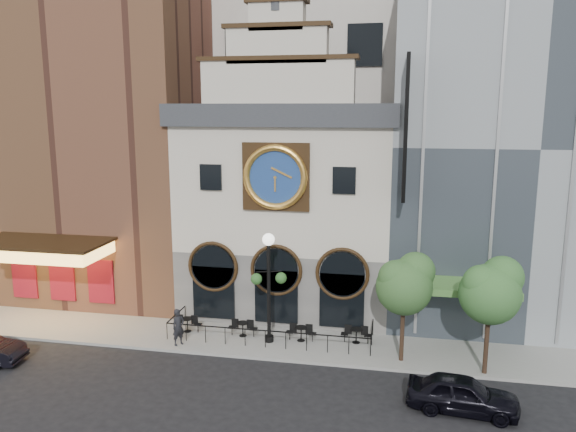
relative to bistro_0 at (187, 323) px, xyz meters
The scene contains 16 objects.
ground 5.25m from the bistro_0, 27.38° to the right, with size 120.00×120.00×0.00m, color black.
sidewalk 4.66m from the bistro_0, ahead, with size 44.00×5.00×0.15m, color gray.
clock_building 9.37m from the bistro_0, 49.52° to the left, with size 12.60×8.78×18.65m.
theater_building 16.46m from the bistro_0, 137.91° to the left, with size 14.00×15.60×25.00m.
retail_building 21.42m from the bistro_0, 23.30° to the left, with size 14.00×14.40×20.00m.
office_tower 26.59m from the bistro_0, 75.26° to the left, with size 20.00×16.00×40.00m, color beige.
cafe_railing 4.63m from the bistro_0, ahead, with size 10.60×2.60×0.90m, color black, non-canonical shape.
bistro_0 is the anchor object (origin of this frame).
bistro_1 3.12m from the bistro_0, ahead, with size 1.58×0.68×0.90m.
bistro_2 6.28m from the bistro_0, ahead, with size 1.58×0.68×0.90m.
bistro_3 9.13m from the bistro_0, ahead, with size 1.58×0.68×0.90m.
car_right 14.83m from the bistro_0, 21.27° to the right, with size 1.78×4.43×1.51m, color black.
pedestrian 1.80m from the bistro_0, 83.58° to the right, with size 0.70×0.46×1.91m, color black.
lamppost 5.62m from the bistro_0, ahead, with size 1.78×0.99×5.78m.
tree_left 12.04m from the bistro_0, ahead, with size 2.76×2.66×5.32m.
tree_right 15.75m from the bistro_0, ahead, with size 2.84×2.74×5.48m.
Camera 1 is at (6.25, -24.83, 12.12)m, focal length 35.00 mm.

